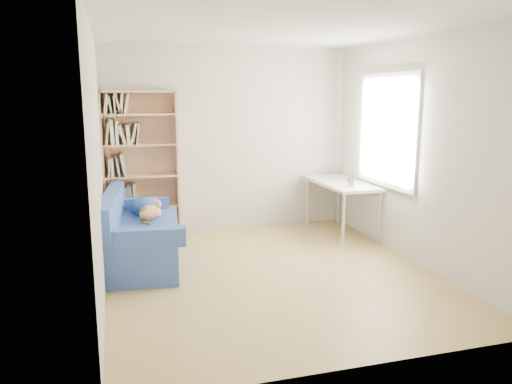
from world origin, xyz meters
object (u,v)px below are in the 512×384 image
pen_cup (351,181)px  desk (341,186)px  sofa (139,236)px  bookshelf (141,172)px

pen_cup → desk: bearing=86.0°
sofa → desk: 2.85m
sofa → bookshelf: bearing=90.2°
bookshelf → pen_cup: (2.66, -0.90, -0.10)m
sofa → bookshelf: 1.19m
bookshelf → desk: bookshelf is taller
bookshelf → desk: size_ratio=1.51×
bookshelf → sofa: bearing=-95.9°
sofa → pen_cup: 2.81m
desk → pen_cup: size_ratio=7.64×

